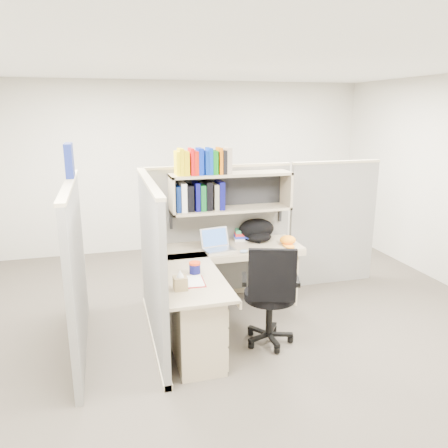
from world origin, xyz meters
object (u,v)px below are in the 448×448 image
object	(u,v)px
task_chair	(270,310)
laptop	(219,240)
backpack	(258,230)
snack_canister	(195,267)
desk	(209,305)

from	to	relation	value
task_chair	laptop	bearing A→B (deg)	107.21
backpack	laptop	bearing A→B (deg)	-178.14
laptop	snack_canister	size ratio (longest dim) A/B	2.96
laptop	task_chair	size ratio (longest dim) A/B	0.32
desk	laptop	xyz separation A→B (m)	(0.30, 0.76, 0.41)
backpack	snack_canister	xyz separation A→B (m)	(-0.95, -0.86, -0.07)
desk	backpack	size ratio (longest dim) A/B	4.03
desk	laptop	world-z (taller)	laptop
desk	snack_canister	distance (m)	0.39
backpack	desk	bearing A→B (deg)	-151.72
snack_canister	laptop	bearing A→B (deg)	57.43
laptop	backpack	distance (m)	0.60
backpack	task_chair	bearing A→B (deg)	-124.80
backpack	task_chair	world-z (taller)	task_chair
desk	laptop	distance (m)	0.91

